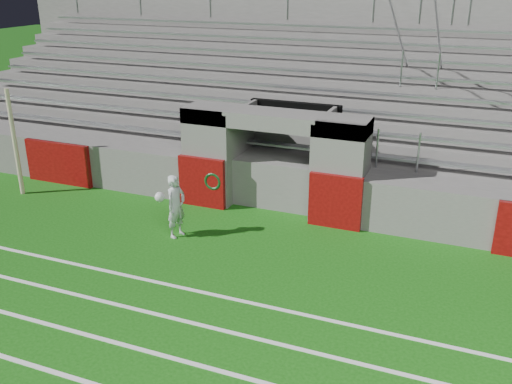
% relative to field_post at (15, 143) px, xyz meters
% --- Properties ---
extents(ground, '(90.00, 90.00, 0.00)m').
position_rel_field_post_xyz_m(ground, '(6.93, -1.85, -1.49)').
color(ground, '#13520D').
rests_on(ground, ground).
extents(field_post, '(0.12, 0.12, 2.98)m').
position_rel_field_post_xyz_m(field_post, '(0.00, 0.00, 0.00)').
color(field_post, beige).
rests_on(field_post, ground).
extents(stadium_structure, '(26.00, 8.48, 5.42)m').
position_rel_field_post_xyz_m(stadium_structure, '(6.93, 6.12, 0.00)').
color(stadium_structure, '#5F5D5A').
rests_on(stadium_structure, ground).
extents(goalkeeper_with_ball, '(0.62, 0.68, 1.51)m').
position_rel_field_post_xyz_m(goalkeeper_with_ball, '(5.41, -0.79, -0.72)').
color(goalkeeper_with_ball, silver).
rests_on(goalkeeper_with_ball, ground).
extents(hose_coil, '(0.57, 0.15, 0.60)m').
position_rel_field_post_xyz_m(hose_coil, '(5.48, 1.08, -0.77)').
color(hose_coil, '#0D421B').
rests_on(hose_coil, ground).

